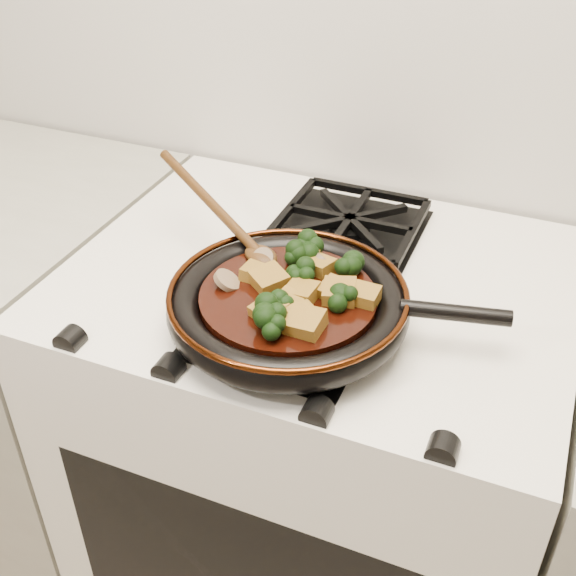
% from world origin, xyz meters
% --- Properties ---
extents(stove, '(0.76, 0.60, 0.90)m').
position_xyz_m(stove, '(0.00, 1.69, 0.45)').
color(stove, white).
rests_on(stove, ground).
extents(burner_grate_front, '(0.23, 0.23, 0.03)m').
position_xyz_m(burner_grate_front, '(0.00, 1.55, 0.91)').
color(burner_grate_front, black).
rests_on(burner_grate_front, stove).
extents(burner_grate_back, '(0.23, 0.23, 0.03)m').
position_xyz_m(burner_grate_back, '(0.00, 1.83, 0.91)').
color(burner_grate_back, black).
rests_on(burner_grate_back, stove).
extents(skillet, '(0.45, 0.32, 0.05)m').
position_xyz_m(skillet, '(0.01, 1.55, 0.94)').
color(skillet, black).
rests_on(skillet, burner_grate_front).
extents(braising_sauce, '(0.24, 0.24, 0.02)m').
position_xyz_m(braising_sauce, '(0.01, 1.55, 0.95)').
color(braising_sauce, black).
rests_on(braising_sauce, skillet).
extents(tofu_cube_0, '(0.06, 0.06, 0.03)m').
position_xyz_m(tofu_cube_0, '(-0.03, 1.56, 0.97)').
color(tofu_cube_0, brown).
rests_on(tofu_cube_0, braising_sauce).
extents(tofu_cube_1, '(0.05, 0.04, 0.02)m').
position_xyz_m(tofu_cube_1, '(0.03, 1.62, 0.97)').
color(tofu_cube_1, brown).
rests_on(tofu_cube_1, braising_sauce).
extents(tofu_cube_2, '(0.04, 0.04, 0.03)m').
position_xyz_m(tofu_cube_2, '(0.03, 1.55, 0.97)').
color(tofu_cube_2, brown).
rests_on(tofu_cube_2, braising_sauce).
extents(tofu_cube_3, '(0.05, 0.05, 0.03)m').
position_xyz_m(tofu_cube_3, '(0.06, 1.57, 0.97)').
color(tofu_cube_3, brown).
rests_on(tofu_cube_3, braising_sauce).
extents(tofu_cube_4, '(0.05, 0.06, 0.03)m').
position_xyz_m(tofu_cube_4, '(0.07, 1.57, 0.97)').
color(tofu_cube_4, brown).
rests_on(tofu_cube_4, braising_sauce).
extents(tofu_cube_5, '(0.04, 0.04, 0.02)m').
position_xyz_m(tofu_cube_5, '(0.02, 1.52, 0.97)').
color(tofu_cube_5, brown).
rests_on(tofu_cube_5, braising_sauce).
extents(tofu_cube_6, '(0.04, 0.04, 0.02)m').
position_xyz_m(tofu_cube_6, '(0.10, 1.57, 0.97)').
color(tofu_cube_6, brown).
rests_on(tofu_cube_6, braising_sauce).
extents(tofu_cube_7, '(0.05, 0.05, 0.03)m').
position_xyz_m(tofu_cube_7, '(0.05, 1.49, 0.97)').
color(tofu_cube_7, brown).
rests_on(tofu_cube_7, braising_sauce).
extents(tofu_cube_8, '(0.05, 0.05, 0.02)m').
position_xyz_m(tofu_cube_8, '(0.05, 1.50, 0.97)').
color(tofu_cube_8, brown).
rests_on(tofu_cube_8, braising_sauce).
extents(tofu_cube_9, '(0.04, 0.04, 0.02)m').
position_xyz_m(tofu_cube_9, '(-0.05, 1.57, 0.97)').
color(tofu_cube_9, brown).
rests_on(tofu_cube_9, braising_sauce).
extents(tofu_cube_10, '(0.05, 0.05, 0.03)m').
position_xyz_m(tofu_cube_10, '(0.00, 1.50, 0.97)').
color(tofu_cube_10, brown).
rests_on(tofu_cube_10, braising_sauce).
extents(tofu_cube_11, '(0.04, 0.04, 0.02)m').
position_xyz_m(tofu_cube_11, '(-0.00, 1.63, 0.97)').
color(tofu_cube_11, brown).
rests_on(tofu_cube_11, braising_sauce).
extents(broccoli_floret_0, '(0.08, 0.09, 0.07)m').
position_xyz_m(broccoli_floret_0, '(0.02, 1.46, 0.97)').
color(broccoli_floret_0, black).
rests_on(broccoli_floret_0, braising_sauce).
extents(broccoli_floret_1, '(0.08, 0.08, 0.07)m').
position_xyz_m(broccoli_floret_1, '(0.01, 1.48, 0.97)').
color(broccoli_floret_1, black).
rests_on(broccoli_floret_1, braising_sauce).
extents(broccoli_floret_2, '(0.07, 0.07, 0.06)m').
position_xyz_m(broccoli_floret_2, '(0.06, 1.63, 0.97)').
color(broccoli_floret_2, black).
rests_on(broccoli_floret_2, braising_sauce).
extents(broccoli_floret_3, '(0.09, 0.08, 0.06)m').
position_xyz_m(broccoli_floret_3, '(-0.01, 1.63, 0.97)').
color(broccoli_floret_3, black).
rests_on(broccoli_floret_3, braising_sauce).
extents(broccoli_floret_4, '(0.07, 0.06, 0.06)m').
position_xyz_m(broccoli_floret_4, '(0.01, 1.59, 0.97)').
color(broccoli_floret_4, black).
rests_on(broccoli_floret_4, braising_sauce).
extents(broccoli_floret_5, '(0.07, 0.07, 0.07)m').
position_xyz_m(broccoli_floret_5, '(-0.01, 1.65, 0.97)').
color(broccoli_floret_5, black).
rests_on(broccoli_floret_5, braising_sauce).
extents(broccoli_floret_6, '(0.09, 0.08, 0.06)m').
position_xyz_m(broccoli_floret_6, '(0.01, 1.50, 0.97)').
color(broccoli_floret_6, black).
rests_on(broccoli_floret_6, braising_sauce).
extents(broccoli_floret_7, '(0.08, 0.08, 0.06)m').
position_xyz_m(broccoli_floret_7, '(0.08, 1.55, 0.97)').
color(broccoli_floret_7, black).
rests_on(broccoli_floret_7, braising_sauce).
extents(carrot_coin_0, '(0.03, 0.03, 0.02)m').
position_xyz_m(carrot_coin_0, '(0.09, 1.57, 0.96)').
color(carrot_coin_0, '#CA4005').
rests_on(carrot_coin_0, braising_sauce).
extents(carrot_coin_1, '(0.03, 0.03, 0.01)m').
position_xyz_m(carrot_coin_1, '(0.00, 1.62, 0.96)').
color(carrot_coin_1, '#CA4005').
rests_on(carrot_coin_1, braising_sauce).
extents(carrot_coin_2, '(0.03, 0.03, 0.02)m').
position_xyz_m(carrot_coin_2, '(0.01, 1.57, 0.96)').
color(carrot_coin_2, '#CA4005').
rests_on(carrot_coin_2, braising_sauce).
extents(carrot_coin_3, '(0.03, 0.03, 0.01)m').
position_xyz_m(carrot_coin_3, '(0.01, 1.48, 0.96)').
color(carrot_coin_3, '#CA4005').
rests_on(carrot_coin_3, braising_sauce).
extents(mushroom_slice_0, '(0.05, 0.05, 0.03)m').
position_xyz_m(mushroom_slice_0, '(-0.08, 1.54, 0.97)').
color(mushroom_slice_0, brown).
rests_on(mushroom_slice_0, braising_sauce).
extents(mushroom_slice_1, '(0.03, 0.03, 0.03)m').
position_xyz_m(mushroom_slice_1, '(-0.06, 1.61, 0.97)').
color(mushroom_slice_1, brown).
rests_on(mushroom_slice_1, braising_sauce).
extents(mushroom_slice_2, '(0.04, 0.04, 0.03)m').
position_xyz_m(mushroom_slice_2, '(0.03, 1.63, 0.97)').
color(mushroom_slice_2, brown).
rests_on(mushroom_slice_2, braising_sauce).
extents(wooden_spoon, '(0.16, 0.11, 0.27)m').
position_xyz_m(wooden_spoon, '(-0.13, 1.65, 0.98)').
color(wooden_spoon, '#41250D').
rests_on(wooden_spoon, braising_sauce).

